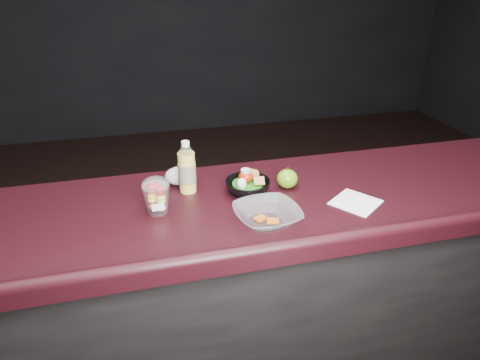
# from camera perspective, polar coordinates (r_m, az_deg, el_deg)

# --- Properties ---
(counter) EXTENTS (4.06, 0.71, 1.02)m
(counter) POSITION_cam_1_polar(r_m,az_deg,el_deg) (1.97, 1.12, -15.71)
(counter) COLOR black
(counter) RESTS_ON ground
(lemonade_bottle) EXTENTS (0.07, 0.07, 0.22)m
(lemonade_bottle) POSITION_cam_1_polar(r_m,az_deg,el_deg) (1.72, -7.09, 1.23)
(lemonade_bottle) COLOR yellow
(lemonade_bottle) RESTS_ON counter
(fruit_cup) EXTENTS (0.10, 0.10, 0.14)m
(fruit_cup) POSITION_cam_1_polar(r_m,az_deg,el_deg) (1.59, -11.08, -1.98)
(fruit_cup) COLOR white
(fruit_cup) RESTS_ON counter
(green_apple) EXTENTS (0.09, 0.09, 0.09)m
(green_apple) POSITION_cam_1_polar(r_m,az_deg,el_deg) (1.76, 6.32, 0.17)
(green_apple) COLOR #3D780D
(green_apple) RESTS_ON counter
(plastic_bag) EXTENTS (0.12, 0.10, 0.09)m
(plastic_bag) POSITION_cam_1_polar(r_m,az_deg,el_deg) (1.81, -7.95, 0.73)
(plastic_bag) COLOR silver
(plastic_bag) RESTS_ON counter
(snack_bowl) EXTENTS (0.22, 0.22, 0.10)m
(snack_bowl) POSITION_cam_1_polar(r_m,az_deg,el_deg) (1.71, 0.98, -0.73)
(snack_bowl) COLOR black
(snack_bowl) RESTS_ON counter
(takeout_bowl) EXTENTS (0.26, 0.26, 0.06)m
(takeout_bowl) POSITION_cam_1_polar(r_m,az_deg,el_deg) (1.52, 3.64, -4.75)
(takeout_bowl) COLOR silver
(takeout_bowl) RESTS_ON counter
(paper_napkin) EXTENTS (0.22, 0.22, 0.00)m
(paper_napkin) POSITION_cam_1_polar(r_m,az_deg,el_deg) (1.72, 15.16, -2.89)
(paper_napkin) COLOR white
(paper_napkin) RESTS_ON counter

